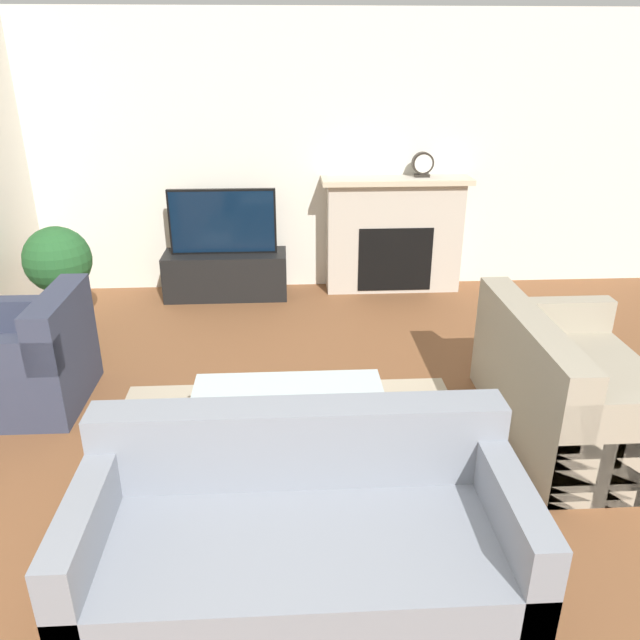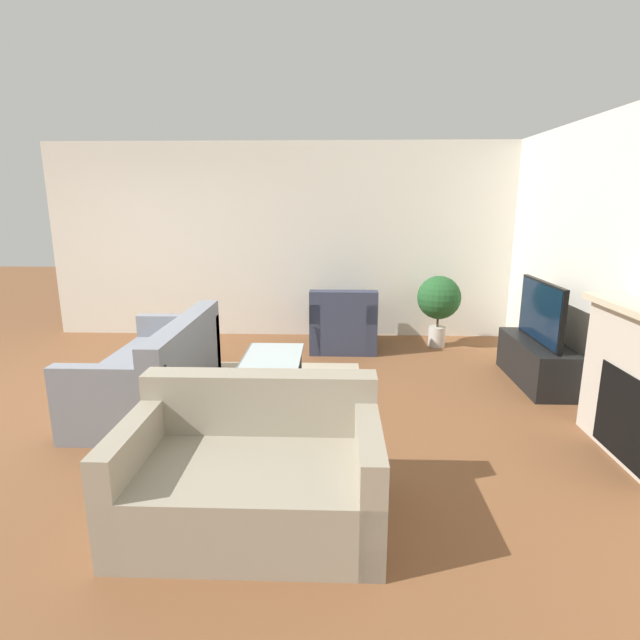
{
  "view_description": "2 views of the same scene",
  "coord_description": "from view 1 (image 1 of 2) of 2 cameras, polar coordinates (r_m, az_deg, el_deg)",
  "views": [
    {
      "loc": [
        -0.03,
        -1.33,
        2.31
      ],
      "look_at": [
        0.18,
        2.36,
        0.72
      ],
      "focal_mm": 35.0,
      "sensor_mm": 36.0,
      "label": 1
    },
    {
      "loc": [
        4.51,
        2.57,
        1.91
      ],
      "look_at": [
        0.22,
        2.42,
        0.88
      ],
      "focal_mm": 28.0,
      "sensor_mm": 36.0,
      "label": 2
    }
  ],
  "objects": [
    {
      "name": "area_rug",
      "position": [
        4.01,
        -2.81,
        -11.83
      ],
      "size": [
        2.36,
        1.77,
        0.0
      ],
      "color": "#B7A88E",
      "rests_on": "ground_plane"
    },
    {
      "name": "coffee_table",
      "position": [
        3.79,
        -2.92,
        -7.26
      ],
      "size": [
        1.16,
        0.57,
        0.42
      ],
      "color": "#333338",
      "rests_on": "ground_plane"
    },
    {
      "name": "fireplace",
      "position": [
        6.49,
        6.75,
        7.98
      ],
      "size": [
        1.49,
        0.39,
        1.17
      ],
      "color": "#BCB2A3",
      "rests_on": "ground_plane"
    },
    {
      "name": "potted_plant",
      "position": [
        5.85,
        -22.82,
        4.79
      ],
      "size": [
        0.57,
        0.57,
        0.95
      ],
      "color": "beige",
      "rests_on": "ground_plane"
    },
    {
      "name": "tv_stand",
      "position": [
        6.41,
        -8.58,
        4.12
      ],
      "size": [
        1.22,
        0.44,
        0.46
      ],
      "color": "black",
      "rests_on": "ground_plane"
    },
    {
      "name": "mantel_clock",
      "position": [
        6.4,
        9.37,
        13.88
      ],
      "size": [
        0.21,
        0.07,
        0.24
      ],
      "color": "#28231E",
      "rests_on": "fireplace"
    },
    {
      "name": "armchair_by_window",
      "position": [
        4.83,
        -25.43,
        -3.73
      ],
      "size": [
        0.88,
        0.85,
        0.82
      ],
      "rotation": [
        0.0,
        0.0,
        -1.58
      ],
      "color": "#33384C",
      "rests_on": "ground_plane"
    },
    {
      "name": "tv",
      "position": [
        6.26,
        -8.88,
        8.87
      ],
      "size": [
        1.05,
        0.06,
        0.64
      ],
      "color": "black",
      "rests_on": "tv_stand"
    },
    {
      "name": "couch_loveseat",
      "position": [
        4.36,
        22.16,
        -6.19
      ],
      "size": [
        0.98,
        1.52,
        0.82
      ],
      "rotation": [
        0.0,
        0.0,
        1.57
      ],
      "color": "#9E937F",
      "rests_on": "ground_plane"
    },
    {
      "name": "wall_back",
      "position": [
        6.44,
        -3.08,
        14.71
      ],
      "size": [
        8.05,
        0.06,
        2.7
      ],
      "color": "silver",
      "rests_on": "ground_plane"
    },
    {
      "name": "couch_sectional",
      "position": [
        2.96,
        -1.65,
        -19.7
      ],
      "size": [
        1.92,
        0.9,
        0.82
      ],
      "color": "gray",
      "rests_on": "ground_plane"
    }
  ]
}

